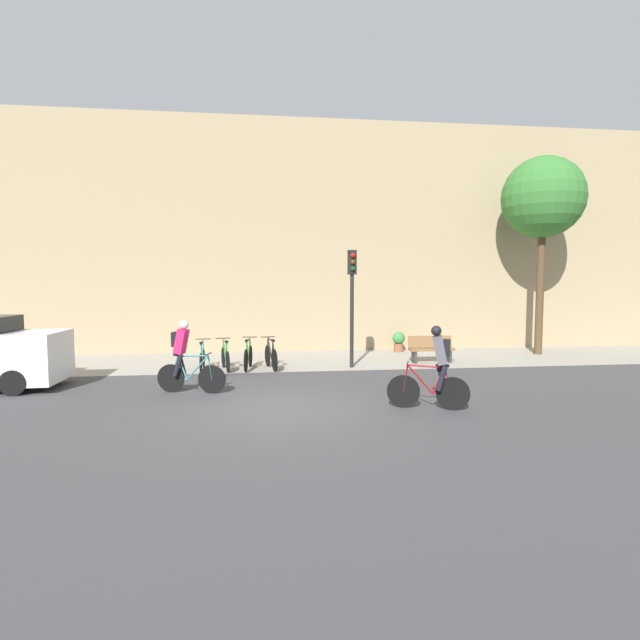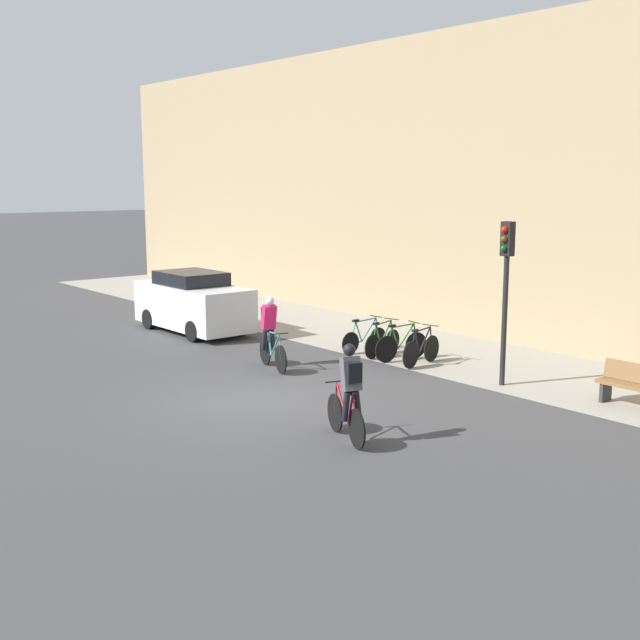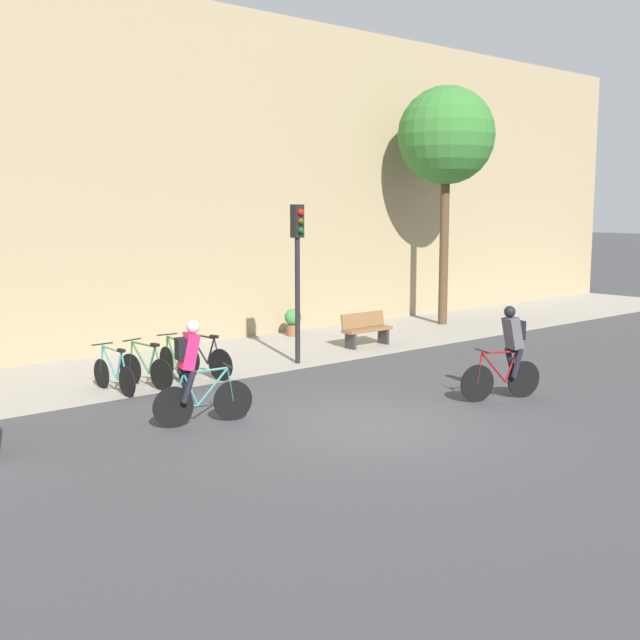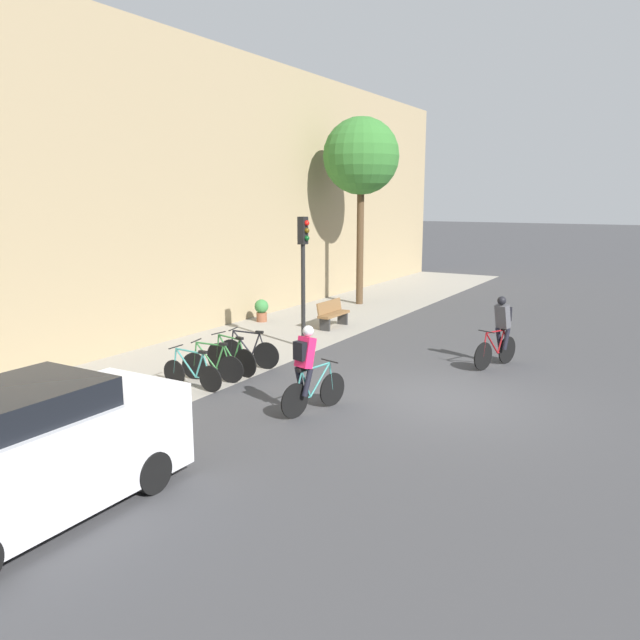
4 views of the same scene
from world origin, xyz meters
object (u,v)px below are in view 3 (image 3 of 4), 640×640
at_px(parked_bike_0, 114,374).
at_px(bench, 366,329).
at_px(cyclist_grey, 509,350).
at_px(potted_plant, 293,321).
at_px(parked_bike_2, 176,363).
at_px(parked_bike_3, 204,359).
at_px(traffic_light_pole, 298,254).
at_px(cyclist_pink, 193,370).
at_px(parked_bike_1, 146,369).

relative_size(parked_bike_0, bench, 1.09).
bearing_deg(bench, cyclist_grey, -108.83).
bearing_deg(potted_plant, bench, -81.81).
relative_size(parked_bike_2, potted_plant, 2.12).
distance_m(parked_bike_3, traffic_light_pole, 3.35).
distance_m(parked_bike_0, potted_plant, 7.82).
bearing_deg(cyclist_pink, cyclist_grey, -22.74).
relative_size(cyclist_pink, potted_plant, 2.29).
xyz_separation_m(cyclist_pink, parked_bike_1, (0.79, 3.10, -0.56)).
relative_size(parked_bike_1, parked_bike_2, 0.95).
bearing_deg(cyclist_pink, potted_plant, 41.05).
distance_m(cyclist_pink, bench, 8.46).
bearing_deg(cyclist_pink, parked_bike_2, 64.29).
height_order(cyclist_pink, potted_plant, cyclist_pink).
relative_size(parked_bike_2, bench, 1.10).
bearing_deg(potted_plant, parked_bike_1, -153.59).
bearing_deg(parked_bike_3, parked_bike_2, 179.99).
distance_m(cyclist_grey, traffic_light_pole, 5.66).
bearing_deg(parked_bike_2, parked_bike_1, -179.97).
xyz_separation_m(parked_bike_1, traffic_light_pole, (3.96, -0.06, 2.17)).
height_order(parked_bike_2, bench, parked_bike_2).
bearing_deg(potted_plant, cyclist_pink, -138.95).
xyz_separation_m(traffic_light_pole, potted_plant, (2.47, 3.25, -2.13)).
bearing_deg(cyclist_grey, potted_plant, 79.01).
height_order(parked_bike_0, parked_bike_1, parked_bike_1).
relative_size(parked_bike_2, parked_bike_3, 1.01).
distance_m(cyclist_grey, bench, 6.37).
xyz_separation_m(cyclist_grey, parked_bike_1, (-4.76, 5.42, -0.56)).
relative_size(cyclist_grey, traffic_light_pole, 0.48).
bearing_deg(traffic_light_pole, parked_bike_3, 178.73).
relative_size(cyclist_pink, cyclist_grey, 1.00).
height_order(cyclist_grey, parked_bike_2, cyclist_grey).
xyz_separation_m(traffic_light_pole, bench, (2.85, 0.64, -2.10)).
relative_size(parked_bike_2, traffic_light_pole, 0.45).
distance_m(parked_bike_1, traffic_light_pole, 4.52).
bearing_deg(parked_bike_2, bench, 5.48).
xyz_separation_m(parked_bike_0, parked_bike_3, (2.10, 0.00, 0.03)).
bearing_deg(traffic_light_pole, cyclist_pink, -147.38).
height_order(cyclist_grey, traffic_light_pole, traffic_light_pole).
bearing_deg(parked_bike_0, traffic_light_pole, -0.67).
bearing_deg(traffic_light_pole, cyclist_grey, -81.53).
xyz_separation_m(parked_bike_1, potted_plant, (6.43, 3.19, 0.05)).
relative_size(parked_bike_0, potted_plant, 2.11).
xyz_separation_m(cyclist_pink, cyclist_grey, (5.55, -2.33, 0.00)).
distance_m(cyclist_pink, parked_bike_0, 3.15).
xyz_separation_m(bench, potted_plant, (-0.38, 2.61, -0.03)).
height_order(parked_bike_2, parked_bike_3, parked_bike_2).
distance_m(bench, potted_plant, 2.64).
relative_size(cyclist_pink, parked_bike_0, 1.09).
height_order(parked_bike_0, potted_plant, parked_bike_0).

